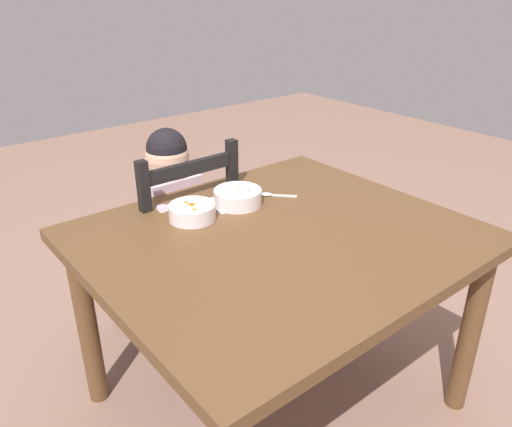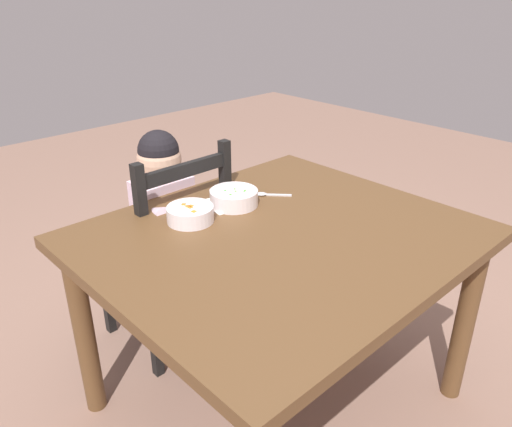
{
  "view_description": "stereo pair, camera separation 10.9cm",
  "coord_description": "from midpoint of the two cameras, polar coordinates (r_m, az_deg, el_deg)",
  "views": [
    {
      "loc": [
        -0.95,
        -1.06,
        1.45
      ],
      "look_at": [
        -0.03,
        0.08,
        0.76
      ],
      "focal_mm": 35.09,
      "sensor_mm": 36.0,
      "label": 1
    },
    {
      "loc": [
        -1.03,
        -0.98,
        1.45
      ],
      "look_at": [
        -0.03,
        0.08,
        0.76
      ],
      "focal_mm": 35.09,
      "sensor_mm": 36.0,
      "label": 2
    }
  ],
  "objects": [
    {
      "name": "bowl_of_peas",
      "position": [
        1.79,
        -0.35,
        1.92
      ],
      "size": [
        0.17,
        0.17,
        0.06
      ],
      "color": "white",
      "rests_on": "dining_table"
    },
    {
      "name": "bowl_of_carrots",
      "position": [
        1.69,
        -5.47,
        0.21
      ],
      "size": [
        0.16,
        0.16,
        0.05
      ],
      "color": "white",
      "rests_on": "dining_table"
    },
    {
      "name": "paper_napkin",
      "position": [
        1.82,
        -1.06,
        1.32
      ],
      "size": [
        0.18,
        0.16,
        0.0
      ],
      "primitive_type": "cube",
      "rotation": [
        0.0,
        0.0,
        -0.12
      ],
      "color": "white",
      "rests_on": "dining_table"
    },
    {
      "name": "dining_table",
      "position": [
        1.65,
        4.5,
        -5.26
      ],
      "size": [
        1.18,
        1.03,
        0.71
      ],
      "color": "brown",
      "rests_on": "ground"
    },
    {
      "name": "ground_plane",
      "position": [
        2.03,
        3.87,
        -20.41
      ],
      "size": [
        8.0,
        8.0,
        0.0
      ],
      "primitive_type": "plane",
      "color": "#8D6A5A"
    },
    {
      "name": "dining_chair",
      "position": [
        2.1,
        -7.51,
        -3.96
      ],
      "size": [
        0.42,
        0.42,
        0.9
      ],
      "color": "black",
      "rests_on": "ground"
    },
    {
      "name": "spoon",
      "position": [
        1.87,
        3.48,
        2.14
      ],
      "size": [
        0.11,
        0.11,
        0.01
      ],
      "color": "silver",
      "rests_on": "dining_table"
    },
    {
      "name": "child_figure",
      "position": [
        2.01,
        -7.73,
        0.54
      ],
      "size": [
        0.32,
        0.31,
        0.94
      ],
      "color": "silver",
      "rests_on": "ground"
    }
  ]
}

